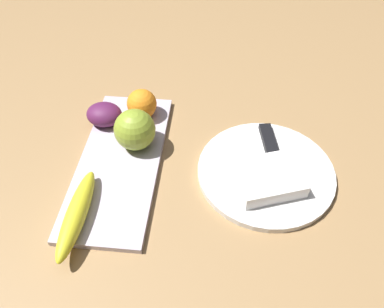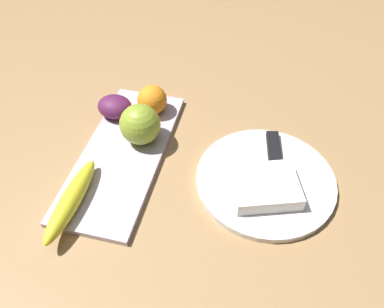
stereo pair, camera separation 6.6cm
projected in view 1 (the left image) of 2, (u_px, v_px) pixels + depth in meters
name	position (u px, v px, depth m)	size (l,w,h in m)	color
ground_plane	(115.00, 167.00, 0.73)	(2.40, 2.40, 0.00)	#9A754A
fruit_tray	(120.00, 161.00, 0.73)	(0.37, 0.15, 0.01)	#BDB1C3
apple	(135.00, 130.00, 0.73)	(0.08, 0.08, 0.08)	#89A22F
banana	(77.00, 214.00, 0.63)	(0.18, 0.03, 0.03)	yellow
orange_near_apple	(142.00, 104.00, 0.79)	(0.06, 0.06, 0.06)	orange
grape_bunch	(104.00, 114.00, 0.78)	(0.07, 0.06, 0.04)	#551D48
dinner_plate	(266.00, 172.00, 0.72)	(0.26, 0.26, 0.01)	white
folded_napkin	(268.00, 178.00, 0.68)	(0.09, 0.11, 0.03)	white
knife	(270.00, 147.00, 0.74)	(0.18, 0.05, 0.01)	silver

